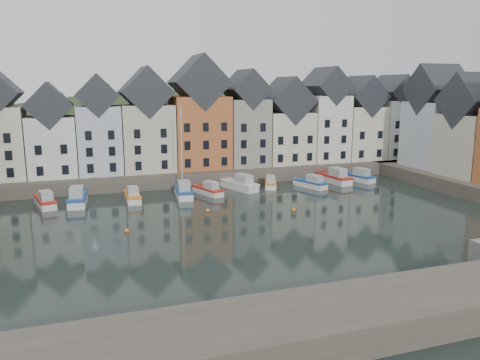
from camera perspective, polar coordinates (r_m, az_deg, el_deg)
name	(u,v)px	position (r m, az deg, el deg)	size (l,w,h in m)	color
ground	(263,227)	(50.45, 2.83, -5.79)	(260.00, 260.00, 0.00)	black
far_quay	(197,171)	(78.12, -5.29, 1.10)	(90.00, 16.00, 2.00)	#4A4238
near_wall	(242,337)	(27.80, 0.23, -18.56)	(50.00, 6.00, 2.00)	#4A4238
hillside	(171,234)	(107.48, -8.38, -6.54)	(153.60, 70.40, 64.00)	#1F3219
far_terrace	(218,124)	(76.00, -2.67, 6.84)	(72.37, 8.16, 17.78)	beige
right_terrace	(476,128)	(75.69, 26.79, 5.65)	(8.30, 24.25, 16.36)	silver
mooring_buoys	(214,216)	(54.03, -3.22, -4.46)	(20.50, 5.50, 0.50)	orange
boat_a	(45,201)	(63.68, -22.64, -2.40)	(3.16, 6.23, 2.29)	silver
boat_b	(78,198)	(63.36, -19.18, -2.11)	(2.66, 7.08, 2.67)	silver
boat_c	(133,196)	(63.21, -12.97, -1.92)	(1.82, 5.79, 2.22)	silver
boat_d	(183,191)	(64.37, -6.92, -1.32)	(2.65, 6.74, 12.57)	silver
boat_e	(208,190)	(65.34, -3.86, -1.23)	(3.53, 5.87, 2.16)	silver
boat_f	(240,184)	(68.26, 0.03, -0.55)	(4.32, 7.05, 2.59)	silver
boat_g	(270,183)	(70.21, 3.73, -0.37)	(3.48, 5.58, 2.05)	silver
boat_h	(311,183)	(70.57, 8.66, -0.39)	(3.54, 5.92, 2.17)	silver
boat_i	(334,178)	(74.68, 11.42, 0.28)	(3.05, 7.23, 2.69)	silver
boat_j	(358,177)	(76.79, 14.15, 0.39)	(3.79, 6.44, 2.36)	silver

